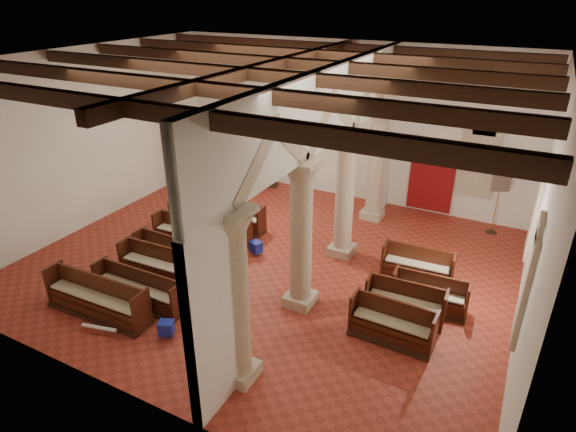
{
  "coord_description": "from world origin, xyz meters",
  "views": [
    {
      "loc": [
        6.42,
        -11.08,
        7.74
      ],
      "look_at": [
        0.39,
        0.5,
        1.45
      ],
      "focal_mm": 30.0,
      "sensor_mm": 36.0,
      "label": 1
    }
  ],
  "objects_px": {
    "pipe_organ": "(241,150)",
    "lectern": "(273,176)",
    "aisle_pew_0": "(392,328)",
    "processional_banner": "(495,210)",
    "nave_pew_0": "(98,303)"
  },
  "relations": [
    {
      "from": "pipe_organ",
      "to": "lectern",
      "type": "height_order",
      "value": "pipe_organ"
    },
    {
      "from": "lectern",
      "to": "aisle_pew_0",
      "type": "bearing_deg",
      "value": -57.77
    },
    {
      "from": "pipe_organ",
      "to": "processional_banner",
      "type": "xyz_separation_m",
      "value": [
        10.35,
        -0.22,
        -0.53
      ]
    },
    {
      "from": "pipe_organ",
      "to": "nave_pew_0",
      "type": "relative_size",
      "value": 1.44
    },
    {
      "from": "lectern",
      "to": "aisle_pew_0",
      "type": "relative_size",
      "value": 0.55
    },
    {
      "from": "lectern",
      "to": "processional_banner",
      "type": "distance_m",
      "value": 8.78
    },
    {
      "from": "pipe_organ",
      "to": "processional_banner",
      "type": "distance_m",
      "value": 10.37
    },
    {
      "from": "nave_pew_0",
      "to": "aisle_pew_0",
      "type": "relative_size",
      "value": 1.5
    },
    {
      "from": "pipe_organ",
      "to": "nave_pew_0",
      "type": "xyz_separation_m",
      "value": [
        1.88,
        -9.82,
        -1.01
      ]
    },
    {
      "from": "aisle_pew_0",
      "to": "lectern",
      "type": "bearing_deg",
      "value": 136.79
    },
    {
      "from": "nave_pew_0",
      "to": "aisle_pew_0",
      "type": "bearing_deg",
      "value": 18.29
    },
    {
      "from": "lectern",
      "to": "pipe_organ",
      "type": "bearing_deg",
      "value": 165.22
    },
    {
      "from": "processional_banner",
      "to": "nave_pew_0",
      "type": "bearing_deg",
      "value": -155.07
    },
    {
      "from": "processional_banner",
      "to": "nave_pew_0",
      "type": "distance_m",
      "value": 12.81
    },
    {
      "from": "pipe_organ",
      "to": "processional_banner",
      "type": "relative_size",
      "value": 1.64
    }
  ]
}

